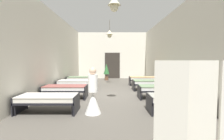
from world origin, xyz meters
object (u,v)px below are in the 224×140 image
(nurse_near_aisle, at_px, (92,97))
(bed_right_row_2, at_px, (149,83))
(bed_right_row_1, at_px, (159,89))
(bed_left_row_2, at_px, (75,83))
(bed_left_row_0, at_px, (47,99))
(potted_plant, at_px, (106,70))
(bed_right_row_0, at_px, (177,99))
(bed_right_row_3, at_px, (143,79))
(bed_left_row_1, at_px, (65,89))
(bed_left_row_3, at_px, (81,79))
(privacy_screen, at_px, (200,124))

(nurse_near_aisle, bearing_deg, bed_right_row_2, -157.29)
(bed_right_row_1, height_order, bed_left_row_2, same)
(bed_left_row_0, height_order, bed_left_row_2, same)
(nurse_near_aisle, relative_size, potted_plant, 1.06)
(bed_right_row_0, bearing_deg, bed_right_row_3, 90.00)
(bed_right_row_2, distance_m, potted_plant, 5.25)
(bed_left_row_0, height_order, bed_left_row_1, same)
(bed_left_row_2, distance_m, bed_left_row_3, 1.90)
(bed_right_row_3, bearing_deg, nurse_near_aisle, -115.29)
(privacy_screen, bearing_deg, bed_right_row_1, 87.79)
(bed_right_row_2, height_order, bed_left_row_3, same)
(bed_right_row_1, distance_m, bed_right_row_2, 1.90)
(bed_right_row_1, relative_size, potted_plant, 1.36)
(bed_right_row_2, bearing_deg, bed_right_row_3, 90.00)
(privacy_screen, bearing_deg, bed_left_row_2, 124.38)
(bed_right_row_1, xyz_separation_m, bed_left_row_3, (-4.22, 3.80, 0.00))
(bed_right_row_3, xyz_separation_m, nurse_near_aisle, (-2.75, -5.81, 0.09))
(bed_right_row_1, distance_m, bed_left_row_3, 5.68)
(bed_right_row_2, xyz_separation_m, bed_left_row_3, (-4.22, 1.90, 0.00))
(bed_left_row_0, height_order, potted_plant, potted_plant)
(bed_right_row_0, bearing_deg, bed_left_row_1, 155.76)
(bed_right_row_1, bearing_deg, bed_left_row_2, 155.76)
(bed_left_row_0, relative_size, bed_left_row_3, 1.00)
(bed_left_row_2, xyz_separation_m, privacy_screen, (3.27, -6.81, 0.41))
(bed_right_row_1, xyz_separation_m, privacy_screen, (-0.95, -4.91, 0.41))
(bed_left_row_1, xyz_separation_m, bed_right_row_3, (4.22, 3.80, 0.00))
(bed_left_row_3, height_order, privacy_screen, privacy_screen)
(bed_left_row_2, xyz_separation_m, bed_left_row_3, (0.00, 1.90, 0.00))
(bed_left_row_0, height_order, bed_left_row_3, same)
(bed_left_row_0, bearing_deg, bed_right_row_2, 42.00)
(bed_left_row_0, bearing_deg, nurse_near_aisle, -4.35)
(bed_left_row_1, xyz_separation_m, privacy_screen, (3.27, -4.91, 0.41))
(bed_left_row_2, bearing_deg, bed_left_row_0, -90.00)
(nurse_near_aisle, bearing_deg, bed_right_row_0, 150.11)
(bed_right_row_0, distance_m, bed_right_row_2, 3.80)
(nurse_near_aisle, distance_m, privacy_screen, 3.42)
(bed_left_row_0, relative_size, bed_right_row_1, 1.00)
(bed_left_row_3, distance_m, privacy_screen, 9.31)
(privacy_screen, bearing_deg, bed_right_row_2, 90.79)
(bed_right_row_2, distance_m, nurse_near_aisle, 4.78)
(bed_right_row_0, relative_size, bed_left_row_1, 1.00)
(bed_left_row_3, height_order, potted_plant, potted_plant)
(nurse_near_aisle, bearing_deg, bed_right_row_3, -147.51)
(potted_plant, bearing_deg, bed_right_row_1, -67.94)
(bed_right_row_1, height_order, bed_right_row_3, same)
(potted_plant, bearing_deg, nurse_near_aisle, -90.92)
(bed_right_row_1, distance_m, bed_right_row_3, 3.80)
(bed_left_row_1, distance_m, bed_left_row_2, 1.90)
(bed_left_row_0, distance_m, bed_left_row_1, 1.90)
(bed_right_row_3, bearing_deg, bed_left_row_2, -155.76)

